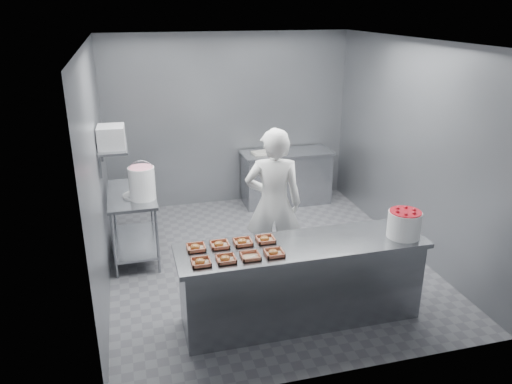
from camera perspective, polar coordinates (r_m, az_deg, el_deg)
The scene contains 24 objects.
floor at distance 6.70m, azimuth 1.13°, elevation -7.80°, with size 4.50×4.50×0.00m, color #4C4C51.
ceiling at distance 5.89m, azimuth 1.33°, elevation 16.86°, with size 4.50×4.50×0.00m, color white.
wall_back at distance 8.27m, azimuth -3.13°, elevation 8.15°, with size 4.00×0.04×2.80m, color slate.
wall_left at distance 5.94m, azimuth -17.67°, elevation 2.11°, with size 0.04×4.50×2.80m, color slate.
wall_right at distance 6.96m, azimuth 17.33°, elevation 4.81°, with size 0.04×4.50×2.80m, color slate.
service_counter at distance 5.36m, azimuth 5.20°, elevation -10.18°, with size 2.60×0.70×0.90m.
prep_table at distance 6.77m, azimuth -13.83°, elevation -2.53°, with size 0.60×1.20×0.90m.
back_counter at distance 8.42m, azimuth 3.49°, elevation 1.69°, with size 1.50×0.60×0.90m.
wall_shelf at distance 6.47m, azimuth -16.06°, elevation 5.15°, with size 0.35×0.90×0.03m, color slate.
tray_0 at distance 4.76m, azimuth -6.34°, elevation -7.95°, with size 0.19×0.18×0.06m.
tray_1 at distance 4.80m, azimuth -3.48°, elevation -7.63°, with size 0.19×0.18×0.06m.
tray_2 at distance 4.84m, azimuth -0.64°, elevation -7.33°, with size 0.19×0.18×0.04m.
tray_3 at distance 4.90m, azimuth 2.07°, elevation -6.96°, with size 0.19×0.18×0.06m.
tray_4 at distance 5.03m, azimuth -6.89°, elevation -6.30°, with size 0.19×0.18×0.06m.
tray_5 at distance 5.07m, azimuth -4.19°, elevation -6.01°, with size 0.19×0.18×0.06m.
tray_6 at distance 5.11m, azimuth -1.54°, elevation -5.71°, with size 0.19×0.18×0.06m.
tray_7 at distance 5.16m, azimuth 1.06°, elevation -5.41°, with size 0.19×0.18×0.06m.
worker at distance 6.00m, azimuth 2.01°, elevation -1.38°, with size 0.68×0.45×1.88m, color white.
strawberry_tub at distance 5.44m, azimuth 16.59°, elevation -3.43°, with size 0.35×0.35×0.29m.
glaze_bucket at distance 6.36m, azimuth -12.91°, elevation 1.09°, with size 0.34×0.32×0.50m.
bucket_lid at distance 6.53m, azimuth -13.56°, elevation -0.36°, with size 0.33×0.33×0.03m, color white.
rag at distance 7.07m, azimuth -13.04°, elevation 1.31°, with size 0.16×0.13×0.02m, color #CCB28C.
appliance at distance 6.26m, azimuth -16.20°, elevation 6.06°, with size 0.31×0.36×0.27m, color gray.
paper_stack at distance 8.16m, azimuth 0.67°, elevation 4.52°, with size 0.30×0.22×0.04m, color silver.
Camera 1 is at (-1.64, -5.65, 3.20)m, focal length 35.00 mm.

